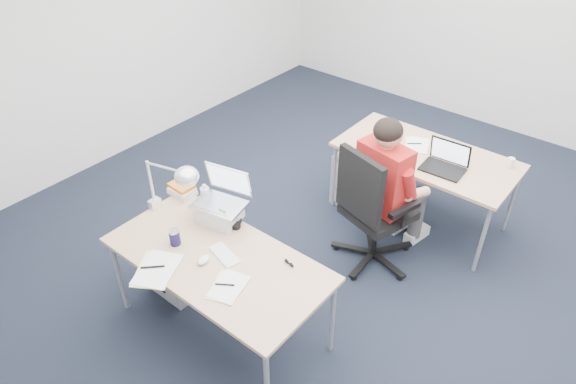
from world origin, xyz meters
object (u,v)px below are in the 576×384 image
at_px(silver_laptop, 219,199).
at_px(wireless_keyboard, 224,255).
at_px(drawer_pedestal_near, 184,258).
at_px(can_koozie, 175,237).
at_px(computer_mouse, 203,260).
at_px(desk_near, 218,262).
at_px(bear_figurine, 223,219).
at_px(water_bottle, 205,197).
at_px(sunglasses, 289,263).
at_px(far_cup, 511,163).
at_px(book_stack, 182,189).
at_px(seated_person, 392,188).
at_px(desk_far, 426,158).
at_px(headphones, 230,220).
at_px(drawer_pedestal_far, 361,176).
at_px(office_chair, 373,230).
at_px(cordless_phone, 206,205).
at_px(dark_laptop, 445,157).
at_px(desk_lamp, 165,185).

distance_m(silver_laptop, wireless_keyboard, 0.44).
relative_size(drawer_pedestal_near, can_koozie, 4.41).
bearing_deg(wireless_keyboard, computer_mouse, -100.23).
height_order(desk_near, bear_figurine, bear_figurine).
relative_size(water_bottle, sunglasses, 2.54).
distance_m(desk_near, far_cup, 2.68).
bearing_deg(can_koozie, silver_laptop, 81.81).
bearing_deg(wireless_keyboard, book_stack, 173.23).
height_order(seated_person, sunglasses, seated_person).
relative_size(can_koozie, sunglasses, 1.41).
height_order(desk_far, headphones, headphones).
distance_m(drawer_pedestal_far, silver_laptop, 1.89).
bearing_deg(drawer_pedestal_near, computer_mouse, -22.95).
height_order(can_koozie, far_cup, can_koozie).
height_order(sunglasses, far_cup, far_cup).
distance_m(office_chair, book_stack, 1.64).
distance_m(seated_person, silver_laptop, 1.48).
relative_size(computer_mouse, cordless_phone, 0.72).
bearing_deg(sunglasses, headphones, -177.21).
relative_size(desk_near, cordless_phone, 11.21).
bearing_deg(drawer_pedestal_near, cordless_phone, 44.30).
height_order(bear_figurine, book_stack, bear_figurine).
relative_size(seated_person, headphones, 5.68).
xyz_separation_m(drawer_pedestal_near, computer_mouse, (0.54, -0.23, 0.47)).
distance_m(office_chair, bear_figurine, 1.37).
height_order(desk_near, sunglasses, sunglasses).
distance_m(desk_far, silver_laptop, 2.02).
distance_m(office_chair, seated_person, 0.41).
bearing_deg(desk_near, can_koozie, -165.38).
relative_size(office_chair, sunglasses, 12.96).
bearing_deg(desk_far, drawer_pedestal_near, -118.17).
distance_m(seated_person, computer_mouse, 1.73).
bearing_deg(bear_figurine, seated_person, 83.75).
distance_m(water_bottle, book_stack, 0.30).
xyz_separation_m(computer_mouse, headphones, (-0.16, 0.42, 0.00)).
bearing_deg(desk_far, dark_laptop, -35.25).
bearing_deg(dark_laptop, silver_laptop, -123.54).
relative_size(computer_mouse, dark_laptop, 0.29).
height_order(computer_mouse, headphones, headphones).
xyz_separation_m(water_bottle, far_cup, (1.61, 2.08, -0.07)).
bearing_deg(desk_lamp, office_chair, 71.10).
height_order(office_chair, computer_mouse, office_chair).
bearing_deg(water_bottle, headphones, -1.25).
xyz_separation_m(drawer_pedestal_far, computer_mouse, (0.07, -2.16, 0.47)).
xyz_separation_m(wireless_keyboard, cordless_phone, (-0.44, 0.25, 0.06)).
height_order(wireless_keyboard, headphones, headphones).
bearing_deg(book_stack, desk_far, 55.40).
xyz_separation_m(bear_figurine, book_stack, (-0.56, 0.09, -0.04)).
bearing_deg(desk_lamp, dark_laptop, 76.33).
relative_size(can_koozie, cordless_phone, 0.87).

